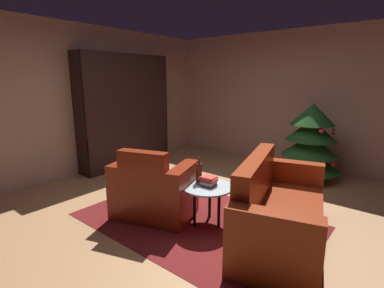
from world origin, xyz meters
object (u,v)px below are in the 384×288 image
bookshelf_unit (130,110)px  coffee_table (207,191)px  armchair_red (153,191)px  book_stack_on_table (208,181)px  decorated_tree (310,142)px  couch_red (278,213)px  bottle_on_table (199,172)px

bookshelf_unit → coffee_table: bearing=-21.6°
armchair_red → coffee_table: armchair_red is taller
armchair_red → book_stack_on_table: bearing=24.8°
bookshelf_unit → decorated_tree: size_ratio=1.67×
armchair_red → couch_red: bearing=17.9°
decorated_tree → book_stack_on_table: bearing=-100.0°
bookshelf_unit → bottle_on_table: bearing=-22.0°
coffee_table → bottle_on_table: bearing=165.4°
bookshelf_unit → decorated_tree: bearing=23.6°
decorated_tree → couch_red: bearing=-80.3°
coffee_table → bottle_on_table: 0.25m
book_stack_on_table → bookshelf_unit: bearing=158.8°
book_stack_on_table → couch_red: bearing=12.0°
bookshelf_unit → book_stack_on_table: size_ratio=9.92×
decorated_tree → coffee_table: bearing=-99.7°
bookshelf_unit → book_stack_on_table: bearing=-21.2°
decorated_tree → bookshelf_unit: bearing=-156.4°
armchair_red → decorated_tree: bearing=68.6°
bookshelf_unit → armchair_red: bearing=-33.0°
bookshelf_unit → couch_red: size_ratio=1.15×
bottle_on_table → book_stack_on_table: bearing=-6.7°
bookshelf_unit → couch_red: bookshelf_unit is taller
book_stack_on_table → decorated_tree: 2.44m
bottle_on_table → decorated_tree: 2.45m
armchair_red → decorated_tree: decorated_tree is taller
bookshelf_unit → book_stack_on_table: bookshelf_unit is taller
bookshelf_unit → decorated_tree: bookshelf_unit is taller
couch_red → bottle_on_table: couch_red is taller
armchair_red → coffee_table: 0.70m
bookshelf_unit → coffee_table: (2.69, -1.07, -0.68)m
couch_red → decorated_tree: decorated_tree is taller
book_stack_on_table → coffee_table: bearing=-69.1°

